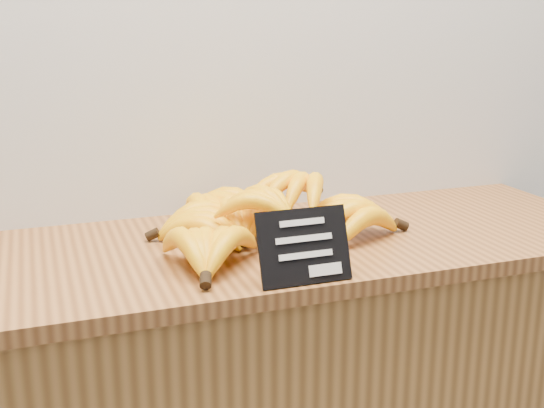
{
  "coord_description": "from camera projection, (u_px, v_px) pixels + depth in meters",
  "views": [
    {
      "loc": [
        -0.3,
        1.5,
        1.37
      ],
      "look_at": [
        0.12,
        2.7,
        1.02
      ],
      "focal_mm": 45.0,
      "sensor_mm": 36.0,
      "label": 1
    }
  ],
  "objects": [
    {
      "name": "chalkboard_sign",
      "position": [
        304.0,
        246.0,
        1.16
      ],
      "size": [
        0.16,
        0.05,
        0.12
      ],
      "primitive_type": "cube",
      "rotation": [
        -0.35,
        0.0,
        0.0
      ],
      "color": "black",
      "rests_on": "counter_top"
    },
    {
      "name": "banana_pile",
      "position": [
        255.0,
        217.0,
        1.39
      ],
      "size": [
        0.59,
        0.44,
        0.12
      ],
      "color": "#FFB90A",
      "rests_on": "counter_top"
    },
    {
      "name": "counter_top",
      "position": [
        264.0,
        247.0,
        1.4
      ],
      "size": [
        1.55,
        0.54,
        0.03
      ],
      "primitive_type": "cube",
      "color": "#955D2E",
      "rests_on": "counter"
    }
  ]
}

